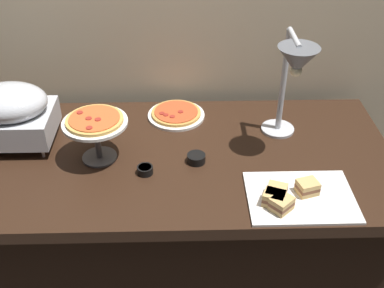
{
  "coord_description": "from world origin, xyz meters",
  "views": [
    {
      "loc": [
        0.1,
        -1.52,
        1.88
      ],
      "look_at": [
        0.14,
        0.0,
        0.81
      ],
      "focal_mm": 44.38,
      "sensor_mm": 36.0,
      "label": 1
    }
  ],
  "objects_px": {
    "sandwich_platter": "(293,196)",
    "sauce_cup_near": "(196,158)",
    "pizza_plate_front": "(176,114)",
    "pizza_plate_center": "(95,126)",
    "chafing_dish": "(10,112)",
    "heat_lamp": "(294,69)",
    "sauce_cup_far": "(145,170)"
  },
  "relations": [
    {
      "from": "sandwich_platter",
      "to": "sauce_cup_near",
      "type": "xyz_separation_m",
      "value": [
        -0.33,
        0.23,
        -0.0
      ]
    },
    {
      "from": "pizza_plate_front",
      "to": "pizza_plate_center",
      "type": "distance_m",
      "value": 0.45
    },
    {
      "from": "chafing_dish",
      "to": "heat_lamp",
      "type": "bearing_deg",
      "value": -3.92
    },
    {
      "from": "chafing_dish",
      "to": "sauce_cup_near",
      "type": "distance_m",
      "value": 0.76
    },
    {
      "from": "sandwich_platter",
      "to": "sauce_cup_near",
      "type": "height_order",
      "value": "sandwich_platter"
    },
    {
      "from": "chafing_dish",
      "to": "sandwich_platter",
      "type": "xyz_separation_m",
      "value": [
        1.06,
        -0.39,
        -0.13
      ]
    },
    {
      "from": "chafing_dish",
      "to": "pizza_plate_center",
      "type": "bearing_deg",
      "value": -18.33
    },
    {
      "from": "heat_lamp",
      "to": "pizza_plate_center",
      "type": "distance_m",
      "value": 0.77
    },
    {
      "from": "heat_lamp",
      "to": "sauce_cup_far",
      "type": "distance_m",
      "value": 0.66
    },
    {
      "from": "chafing_dish",
      "to": "pizza_plate_center",
      "type": "xyz_separation_m",
      "value": [
        0.35,
        -0.12,
        0.01
      ]
    },
    {
      "from": "pizza_plate_front",
      "to": "sandwich_platter",
      "type": "xyz_separation_m",
      "value": [
        0.41,
        -0.57,
        0.01
      ]
    },
    {
      "from": "pizza_plate_front",
      "to": "sauce_cup_near",
      "type": "height_order",
      "value": "sauce_cup_near"
    },
    {
      "from": "chafing_dish",
      "to": "pizza_plate_center",
      "type": "distance_m",
      "value": 0.37
    },
    {
      "from": "heat_lamp",
      "to": "sauce_cup_far",
      "type": "relative_size",
      "value": 7.7
    },
    {
      "from": "pizza_plate_center",
      "to": "heat_lamp",
      "type": "bearing_deg",
      "value": 3.27
    },
    {
      "from": "chafing_dish",
      "to": "sauce_cup_near",
      "type": "xyz_separation_m",
      "value": [
        0.73,
        -0.15,
        -0.13
      ]
    },
    {
      "from": "heat_lamp",
      "to": "sandwich_platter",
      "type": "height_order",
      "value": "heat_lamp"
    },
    {
      "from": "heat_lamp",
      "to": "sandwich_platter",
      "type": "relative_size",
      "value": 1.23
    },
    {
      "from": "sauce_cup_near",
      "to": "pizza_plate_front",
      "type": "bearing_deg",
      "value": 103.14
    },
    {
      "from": "chafing_dish",
      "to": "sauce_cup_far",
      "type": "height_order",
      "value": "chafing_dish"
    },
    {
      "from": "heat_lamp",
      "to": "sauce_cup_near",
      "type": "relative_size",
      "value": 6.45
    },
    {
      "from": "pizza_plate_front",
      "to": "pizza_plate_center",
      "type": "xyz_separation_m",
      "value": [
        -0.3,
        -0.3,
        0.14
      ]
    },
    {
      "from": "chafing_dish",
      "to": "pizza_plate_center",
      "type": "height_order",
      "value": "chafing_dish"
    },
    {
      "from": "chafing_dish",
      "to": "sauce_cup_near",
      "type": "height_order",
      "value": "chafing_dish"
    },
    {
      "from": "pizza_plate_center",
      "to": "sauce_cup_far",
      "type": "distance_m",
      "value": 0.25
    },
    {
      "from": "heat_lamp",
      "to": "sauce_cup_near",
      "type": "bearing_deg",
      "value": -167.61
    },
    {
      "from": "pizza_plate_front",
      "to": "sandwich_platter",
      "type": "distance_m",
      "value": 0.7
    },
    {
      "from": "chafing_dish",
      "to": "pizza_plate_front",
      "type": "xyz_separation_m",
      "value": [
        0.65,
        0.18,
        -0.13
      ]
    },
    {
      "from": "pizza_plate_center",
      "to": "sauce_cup_far",
      "type": "xyz_separation_m",
      "value": [
        0.19,
        -0.1,
        -0.13
      ]
    },
    {
      "from": "chafing_dish",
      "to": "pizza_plate_front",
      "type": "relative_size",
      "value": 1.28
    },
    {
      "from": "pizza_plate_front",
      "to": "sandwich_platter",
      "type": "height_order",
      "value": "sandwich_platter"
    },
    {
      "from": "pizza_plate_front",
      "to": "sauce_cup_far",
      "type": "height_order",
      "value": "same"
    }
  ]
}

